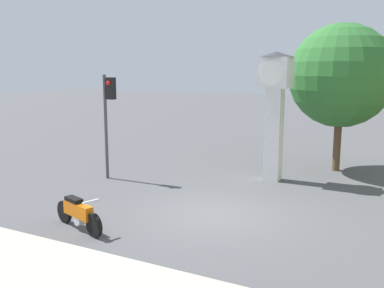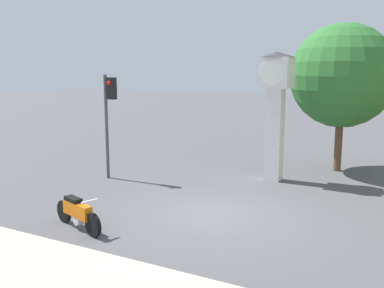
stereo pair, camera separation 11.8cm
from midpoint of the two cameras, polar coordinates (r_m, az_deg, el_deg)
name	(u,v)px [view 2 (the right image)]	position (r m, az deg, el deg)	size (l,w,h in m)	color
ground_plane	(213,214)	(12.42, 3.11, -9.36)	(120.00, 120.00, 0.00)	#4C4C4F
motorcycle	(78,213)	(11.57, -14.74, -8.86)	(2.00, 0.78, 0.91)	black
clock_tower	(276,96)	(15.93, 11.31, 6.29)	(1.31, 1.31, 4.73)	white
traffic_light	(109,108)	(16.17, -10.78, 4.79)	(0.50, 0.35, 3.91)	#47474C
street_tree	(342,76)	(18.12, 19.59, 8.56)	(4.11, 4.11, 5.91)	brown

